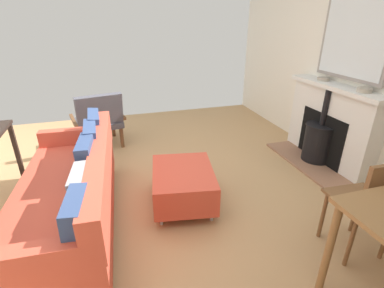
{
  "coord_description": "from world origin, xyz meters",
  "views": [
    {
      "loc": [
        0.33,
        2.55,
        1.74
      ],
      "look_at": [
        -0.39,
        0.16,
        0.61
      ],
      "focal_mm": 26.55,
      "sensor_mm": 36.0,
      "label": 1
    }
  ],
  "objects_px": {
    "mantel_bowl_near": "(324,79)",
    "ottoman": "(183,183)",
    "sofa": "(73,191)",
    "armchair_accent": "(99,119)",
    "fireplace": "(327,129)",
    "dining_chair_near_fireplace": "(371,200)",
    "mantel_bowl_far": "(365,90)"
  },
  "relations": [
    {
      "from": "mantel_bowl_far",
      "to": "ottoman",
      "type": "bearing_deg",
      "value": 0.44
    },
    {
      "from": "mantel_bowl_near",
      "to": "ottoman",
      "type": "relative_size",
      "value": 0.18
    },
    {
      "from": "mantel_bowl_near",
      "to": "dining_chair_near_fireplace",
      "type": "height_order",
      "value": "mantel_bowl_near"
    },
    {
      "from": "fireplace",
      "to": "armchair_accent",
      "type": "xyz_separation_m",
      "value": [
        2.76,
        -1.26,
        -0.0
      ]
    },
    {
      "from": "armchair_accent",
      "to": "dining_chair_near_fireplace",
      "type": "relative_size",
      "value": 0.95
    },
    {
      "from": "mantel_bowl_far",
      "to": "armchair_accent",
      "type": "bearing_deg",
      "value": -30.29
    },
    {
      "from": "sofa",
      "to": "armchair_accent",
      "type": "bearing_deg",
      "value": -97.88
    },
    {
      "from": "sofa",
      "to": "armchair_accent",
      "type": "height_order",
      "value": "sofa"
    },
    {
      "from": "mantel_bowl_far",
      "to": "armchair_accent",
      "type": "xyz_separation_m",
      "value": [
        2.78,
        -1.63,
        -0.59
      ]
    },
    {
      "from": "fireplace",
      "to": "sofa",
      "type": "bearing_deg",
      "value": 7.72
    },
    {
      "from": "mantel_bowl_near",
      "to": "dining_chair_near_fireplace",
      "type": "distance_m",
      "value": 1.97
    },
    {
      "from": "dining_chair_near_fireplace",
      "to": "mantel_bowl_near",
      "type": "bearing_deg",
      "value": -117.44
    },
    {
      "from": "mantel_bowl_near",
      "to": "ottoman",
      "type": "height_order",
      "value": "mantel_bowl_near"
    },
    {
      "from": "ottoman",
      "to": "dining_chair_near_fireplace",
      "type": "height_order",
      "value": "dining_chair_near_fireplace"
    },
    {
      "from": "mantel_bowl_far",
      "to": "ottoman",
      "type": "relative_size",
      "value": 0.18
    },
    {
      "from": "sofa",
      "to": "ottoman",
      "type": "relative_size",
      "value": 2.37
    },
    {
      "from": "sofa",
      "to": "armchair_accent",
      "type": "relative_size",
      "value": 2.45
    },
    {
      "from": "mantel_bowl_far",
      "to": "sofa",
      "type": "distance_m",
      "value": 3.09
    },
    {
      "from": "mantel_bowl_near",
      "to": "ottoman",
      "type": "bearing_deg",
      "value": 17.73
    },
    {
      "from": "fireplace",
      "to": "armchair_accent",
      "type": "height_order",
      "value": "fireplace"
    },
    {
      "from": "ottoman",
      "to": "fireplace",
      "type": "bearing_deg",
      "value": -169.0
    },
    {
      "from": "mantel_bowl_far",
      "to": "ottoman",
      "type": "xyz_separation_m",
      "value": [
        2.01,
        0.02,
        -0.79
      ]
    },
    {
      "from": "fireplace",
      "to": "mantel_bowl_far",
      "type": "height_order",
      "value": "mantel_bowl_far"
    },
    {
      "from": "ottoman",
      "to": "mantel_bowl_near",
      "type": "bearing_deg",
      "value": -162.27
    },
    {
      "from": "sofa",
      "to": "dining_chair_near_fireplace",
      "type": "bearing_deg",
      "value": 154.21
    },
    {
      "from": "armchair_accent",
      "to": "dining_chair_near_fireplace",
      "type": "height_order",
      "value": "dining_chair_near_fireplace"
    },
    {
      "from": "mantel_bowl_near",
      "to": "mantel_bowl_far",
      "type": "distance_m",
      "value": 0.63
    },
    {
      "from": "sofa",
      "to": "ottoman",
      "type": "bearing_deg",
      "value": -178.93
    },
    {
      "from": "fireplace",
      "to": "dining_chair_near_fireplace",
      "type": "height_order",
      "value": "fireplace"
    },
    {
      "from": "mantel_bowl_far",
      "to": "sofa",
      "type": "xyz_separation_m",
      "value": [
        3.01,
        0.03,
        -0.67
      ]
    },
    {
      "from": "mantel_bowl_far",
      "to": "dining_chair_near_fireplace",
      "type": "bearing_deg",
      "value": 50.46
    },
    {
      "from": "mantel_bowl_far",
      "to": "armchair_accent",
      "type": "height_order",
      "value": "mantel_bowl_far"
    }
  ]
}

